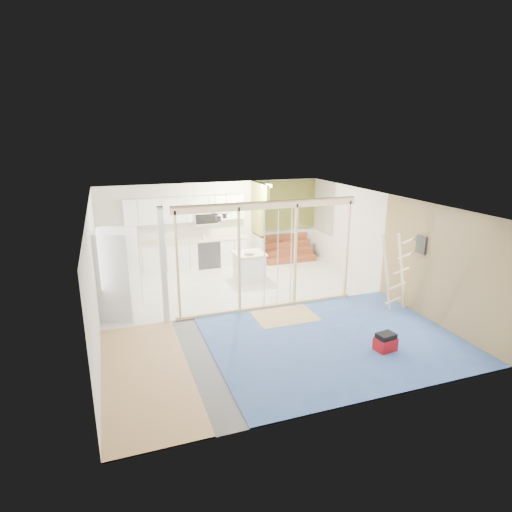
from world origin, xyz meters
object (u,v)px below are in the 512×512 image
object	(u,v)px
fridge	(116,275)
island	(249,267)
toolbox	(385,343)
ladder	(396,272)

from	to	relation	value
fridge	island	bearing A→B (deg)	40.57
fridge	toolbox	distance (m)	5.92
toolbox	ladder	size ratio (longest dim) A/B	0.23
fridge	island	xyz separation A→B (m)	(3.59, 1.33, -0.60)
toolbox	ladder	bearing A→B (deg)	41.06
fridge	ladder	bearing A→B (deg)	3.65
toolbox	ladder	world-z (taller)	ladder
fridge	island	world-z (taller)	fridge
toolbox	ladder	distance (m)	2.22
fridge	island	size ratio (longest dim) A/B	2.39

